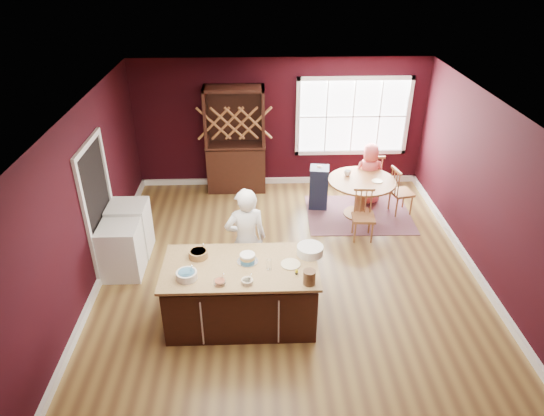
{
  "coord_description": "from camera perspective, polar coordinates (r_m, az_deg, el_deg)",
  "views": [
    {
      "loc": [
        -0.5,
        -6.08,
        4.74
      ],
      "look_at": [
        -0.27,
        0.48,
        1.05
      ],
      "focal_mm": 32.0,
      "sensor_mm": 36.0,
      "label": 1
    }
  ],
  "objects": [
    {
      "name": "kitchen_island",
      "position": [
        6.78,
        -3.65,
        -10.1
      ],
      "size": [
        2.07,
        1.08,
        0.92
      ],
      "color": "black",
      "rests_on": "ground"
    },
    {
      "name": "table_plate",
      "position": [
        9.24,
        12.26,
        3.11
      ],
      "size": [
        0.2,
        0.2,
        0.02
      ],
      "primitive_type": "cylinder",
      "color": "beige",
      "rests_on": "dining_table"
    },
    {
      "name": "washer",
      "position": [
        7.97,
        -17.29,
        -4.81
      ],
      "size": [
        0.6,
        0.58,
        0.88
      ],
      "primitive_type": "cube",
      "color": "white",
      "rests_on": "ground"
    },
    {
      "name": "rug",
      "position": [
        9.59,
        10.15,
        -0.73
      ],
      "size": [
        2.03,
        1.59,
        0.01
      ],
      "primitive_type": "cube",
      "rotation": [
        0.0,
        0.0,
        -0.02
      ],
      "color": "brown",
      "rests_on": "ground"
    },
    {
      "name": "hutch",
      "position": [
        10.0,
        -4.33,
        7.92
      ],
      "size": [
        1.2,
        0.5,
        2.21
      ],
      "primitive_type": "cube",
      "color": "#341F12",
      "rests_on": "ground"
    },
    {
      "name": "window",
      "position": [
        10.28,
        9.49,
        10.58
      ],
      "size": [
        2.36,
        0.1,
        1.66
      ],
      "primitive_type": null,
      "color": "white",
      "rests_on": "room_shell"
    },
    {
      "name": "toddler",
      "position": [
        9.41,
        5.68,
        4.5
      ],
      "size": [
        0.18,
        0.14,
        0.26
      ],
      "primitive_type": null,
      "color": "#8CA5BF",
      "rests_on": "high_chair"
    },
    {
      "name": "stoneware_crock",
      "position": [
        6.13,
        4.41,
        -8.13
      ],
      "size": [
        0.16,
        0.16,
        0.19
      ],
      "primitive_type": "cylinder",
      "color": "brown",
      "rests_on": "kitchen_island"
    },
    {
      "name": "chair_north",
      "position": [
        10.07,
        11.52,
        3.82
      ],
      "size": [
        0.44,
        0.42,
        1.0
      ],
      "primitive_type": null,
      "rotation": [
        0.0,
        0.0,
        3.2
      ],
      "color": "brown",
      "rests_on": "ground"
    },
    {
      "name": "seated_woman",
      "position": [
        9.81,
        11.34,
        3.96
      ],
      "size": [
        0.62,
        0.42,
        1.26
      ],
      "primitive_type": "imported",
      "rotation": [
        0.0,
        0.0,
        3.17
      ],
      "color": "#EB5C5E",
      "rests_on": "ground"
    },
    {
      "name": "high_chair",
      "position": [
        9.56,
        5.52,
        2.52
      ],
      "size": [
        0.41,
        0.41,
        0.89
      ],
      "primitive_type": null,
      "rotation": [
        0.0,
        0.0,
        -0.14
      ],
      "color": "black",
      "rests_on": "ground"
    },
    {
      "name": "baker",
      "position": [
        7.11,
        -3.07,
        -3.85
      ],
      "size": [
        0.69,
        0.52,
        1.7
      ],
      "primitive_type": "imported",
      "rotation": [
        0.0,
        0.0,
        3.33
      ],
      "color": "white",
      "rests_on": "ground"
    },
    {
      "name": "chair_east",
      "position": [
        9.63,
        15.04,
        2.01
      ],
      "size": [
        0.46,
        0.48,
        0.96
      ],
      "primitive_type": null,
      "rotation": [
        0.0,
        0.0,
        1.79
      ],
      "color": "brown",
      "rests_on": "ground"
    },
    {
      "name": "dinner_plate",
      "position": [
        6.49,
        2.2,
        -6.63
      ],
      "size": [
        0.26,
        0.26,
        0.02
      ],
      "primitive_type": "cylinder",
      "color": "beige",
      "rests_on": "kitchen_island"
    },
    {
      "name": "table_cup",
      "position": [
        9.36,
        8.88,
        4.1
      ],
      "size": [
        0.16,
        0.16,
        0.1
      ],
      "primitive_type": "imported",
      "rotation": [
        0.0,
        0.0,
        0.21
      ],
      "color": "white",
      "rests_on": "dining_table"
    },
    {
      "name": "white_tub",
      "position": [
        6.68,
        4.5,
        -4.97
      ],
      "size": [
        0.36,
        0.36,
        0.12
      ],
      "primitive_type": "cylinder",
      "color": "white",
      "rests_on": "kitchen_island"
    },
    {
      "name": "dining_table",
      "position": [
        9.34,
        10.43,
        2.07
      ],
      "size": [
        1.27,
        1.27,
        0.75
      ],
      "color": "brown",
      "rests_on": "ground"
    },
    {
      "name": "room_shell",
      "position": [
        6.98,
        2.36,
        0.28
      ],
      "size": [
        7.0,
        7.0,
        7.0
      ],
      "color": "olive",
      "rests_on": "ground"
    },
    {
      "name": "layer_cake",
      "position": [
        6.52,
        -2.9,
        -5.9
      ],
      "size": [
        0.29,
        0.29,
        0.12
      ],
      "primitive_type": null,
      "color": "white",
      "rests_on": "kitchen_island"
    },
    {
      "name": "toy_figurine",
      "position": [
        6.31,
        2.91,
        -7.51
      ],
      "size": [
        0.04,
        0.04,
        0.07
      ],
      "primitive_type": null,
      "color": "yellow",
      "rests_on": "kitchen_island"
    },
    {
      "name": "chair_south",
      "position": [
        8.64,
        10.73,
        -0.89
      ],
      "size": [
        0.41,
        0.39,
        0.93
      ],
      "primitive_type": null,
      "rotation": [
        0.0,
        0.0,
        -0.06
      ],
      "color": "brown",
      "rests_on": "ground"
    },
    {
      "name": "doorway",
      "position": [
        8.04,
        -19.65,
        -0.04
      ],
      "size": [
        0.08,
        1.26,
        2.13
      ],
      "primitive_type": null,
      "color": "white",
      "rests_on": "room_shell"
    },
    {
      "name": "bowl_yellow",
      "position": [
        6.68,
        -8.65,
        -5.36
      ],
      "size": [
        0.26,
        0.26,
        0.1
      ],
      "primitive_type": "cylinder",
      "color": "brown",
      "rests_on": "kitchen_island"
    },
    {
      "name": "bowl_blue",
      "position": [
        6.32,
        -10.0,
        -7.8
      ],
      "size": [
        0.27,
        0.27,
        0.1
      ],
      "primitive_type": "cylinder",
      "color": "silver",
      "rests_on": "kitchen_island"
    },
    {
      "name": "bowl_olive",
      "position": [
        6.16,
        -2.93,
        -8.63
      ],
      "size": [
        0.15,
        0.15,
        0.06
      ],
      "primitive_type": "cylinder",
      "color": "white",
      "rests_on": "kitchen_island"
    },
    {
      "name": "drinking_glass",
      "position": [
        6.37,
        -0.36,
        -6.66
      ],
      "size": [
        0.08,
        0.08,
        0.15
      ],
      "primitive_type": "cylinder",
      "color": "white",
      "rests_on": "kitchen_island"
    },
    {
      "name": "dryer",
      "position": [
        8.48,
        -16.33,
        -2.31
      ],
      "size": [
        0.62,
        0.6,
        0.91
      ],
      "primitive_type": "cube",
      "color": "silver",
      "rests_on": "ground"
    },
    {
      "name": "bowl_pink",
      "position": [
        6.18,
        -6.16,
        -8.69
      ],
      "size": [
        0.16,
        0.16,
        0.06
      ],
      "primitive_type": "cylinder",
      "color": "silver",
      "rests_on": "kitchen_island"
    }
  ]
}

